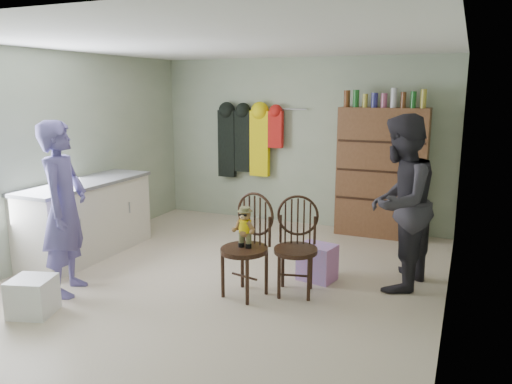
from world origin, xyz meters
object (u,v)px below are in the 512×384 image
at_px(counter, 87,218).
at_px(chair_front, 247,238).
at_px(chair_far, 296,242).
at_px(dresser, 381,172).

bearing_deg(counter, chair_front, -8.02).
relative_size(counter, chair_front, 1.79).
height_order(counter, chair_far, chair_far).
xyz_separation_m(counter, chair_front, (2.33, -0.33, 0.13)).
distance_m(chair_front, dresser, 2.78).
xyz_separation_m(counter, chair_far, (2.76, -0.07, 0.06)).
bearing_deg(counter, dresser, 35.69).
bearing_deg(dresser, counter, -144.31).
xyz_separation_m(chair_far, dresser, (0.44, 2.37, 0.38)).
height_order(chair_front, chair_far, chair_front).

